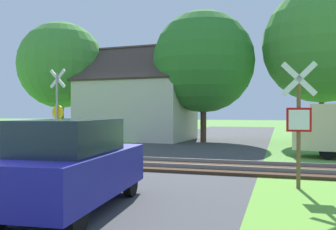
{
  "coord_description": "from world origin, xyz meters",
  "views": [
    {
      "loc": [
        4.57,
        -5.63,
        1.93
      ],
      "look_at": [
        0.5,
        7.91,
        1.8
      ],
      "focal_mm": 40.0,
      "sensor_mm": 36.0,
      "label": 1
    }
  ],
  "objects": [
    {
      "name": "rail_track",
      "position": [
        0.0,
        6.91,
        0.06
      ],
      "size": [
        60.0,
        2.6,
        0.22
      ],
      "color": "#422D1E",
      "rests_on": "ground"
    },
    {
      "name": "road_asphalt",
      "position": [
        0.0,
        2.0,
        0.0
      ],
      "size": [
        7.88,
        80.0,
        0.01
      ],
      "primitive_type": "cube",
      "color": "#424244",
      "rests_on": "ground"
    },
    {
      "name": "ground_plane",
      "position": [
        0.0,
        0.0,
        0.0
      ],
      "size": [
        160.0,
        160.0,
        0.0
      ],
      "primitive_type": "plane",
      "color": "#5B933D"
    },
    {
      "name": "parked_car",
      "position": [
        0.72,
        0.79,
        0.89
      ],
      "size": [
        1.95,
        4.12,
        1.78
      ],
      "rotation": [
        0.0,
        0.0,
        0.08
      ],
      "color": "navy",
      "rests_on": "ground"
    },
    {
      "name": "tree_center",
      "position": [
        -0.2,
        18.21,
        5.15
      ],
      "size": [
        6.57,
        6.57,
        8.44
      ],
      "color": "#513823",
      "rests_on": "ground"
    },
    {
      "name": "stop_sign_near",
      "position": [
        5.01,
        4.24,
        1.75
      ],
      "size": [
        0.88,
        0.16,
        3.18
      ],
      "rotation": [
        0.0,
        0.0,
        3.2
      ],
      "color": "brown",
      "rests_on": "ground"
    },
    {
      "name": "house",
      "position": [
        -4.93,
        18.5,
        2.23
      ],
      "size": [
        7.98,
        6.03,
        6.49
      ],
      "rotation": [
        0.0,
        0.0,
        -0.07
      ],
      "color": "beige",
      "rests_on": "ground"
    },
    {
      "name": "crossing_sign_far",
      "position": [
        -5.09,
        9.11,
        2.14
      ],
      "size": [
        0.87,
        0.17,
        3.86
      ],
      "rotation": [
        0.0,
        0.0,
        -0.13
      ],
      "color": "#9E9EA5",
      "rests_on": "ground"
    },
    {
      "name": "tree_right",
      "position": [
        7.0,
        19.0,
        6.03
      ],
      "size": [
        7.14,
        7.14,
        9.6
      ],
      "color": "#513823",
      "rests_on": "ground"
    },
    {
      "name": "tree_left",
      "position": [
        -10.73,
        18.26,
        5.3
      ],
      "size": [
        6.25,
        6.25,
        8.43
      ],
      "color": "#513823",
      "rests_on": "ground"
    }
  ]
}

